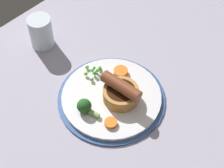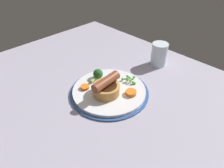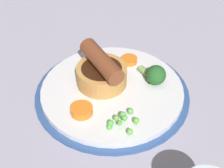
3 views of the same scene
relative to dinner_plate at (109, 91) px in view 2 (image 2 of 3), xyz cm
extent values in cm
cube|color=#9E99AD|center=(2.65, -0.94, -2.07)|extent=(110.00, 80.00, 3.00)
cylinder|color=#2D4C84|center=(0.00, 0.00, -0.32)|extent=(25.29, 25.29, 0.50)
cylinder|color=silver|center=(0.00, 0.00, 0.13)|extent=(23.26, 23.26, 1.40)
cylinder|color=#BC8442|center=(0.91, -2.09, 2.41)|extent=(8.25, 8.25, 3.15)
cylinder|color=#33190C|center=(0.91, -2.09, 3.83)|extent=(6.60, 6.60, 0.30)
cylinder|color=brown|center=(0.91, -2.09, 5.38)|extent=(3.56, 9.96, 2.80)
sphere|color=#4FA337|center=(2.18, 8.21, 1.95)|extent=(0.75, 0.75, 0.75)
sphere|color=green|center=(3.70, 7.37, 1.58)|extent=(0.96, 0.96, 0.96)
sphere|color=#58B13D|center=(1.45, 6.78, 1.82)|extent=(0.72, 0.72, 0.72)
sphere|color=#5CA535|center=(1.69, 6.77, 1.82)|extent=(0.72, 0.72, 0.72)
sphere|color=#64A448|center=(2.37, 7.10, 1.92)|extent=(0.88, 0.88, 0.88)
sphere|color=#63AA4D|center=(-0.06, 6.35, 1.50)|extent=(0.95, 0.95, 0.95)
sphere|color=#5CB536|center=(0.14, 8.58, 1.67)|extent=(0.93, 0.93, 0.93)
sphere|color=#51AF3D|center=(1.68, 7.84, 2.22)|extent=(0.86, 0.86, 0.86)
sphere|color=#65AF47|center=(1.89, 9.95, 1.49)|extent=(0.90, 0.90, 0.90)
sphere|color=#5CB34D|center=(1.56, 7.06, 2.06)|extent=(1.00, 1.00, 1.00)
sphere|color=#5BAD42|center=(4.06, 7.76, 1.26)|extent=(0.85, 0.85, 0.85)
sphere|color=#235623|center=(-7.10, 1.65, 2.49)|extent=(3.32, 3.32, 3.32)
cylinder|color=#7A9E56|center=(-6.63, -0.59, 1.41)|extent=(1.67, 2.77, 1.16)
cylinder|color=orange|center=(-5.74, -5.17, 1.28)|extent=(3.93, 3.93, 0.88)
cylinder|color=orange|center=(6.49, 3.00, 1.42)|extent=(4.66, 4.66, 1.18)
cylinder|color=silver|center=(0.83, 25.52, 3.79)|extent=(6.03, 6.03, 8.70)
camera|label=1|loc=(-37.62, -35.41, 70.55)|focal=60.00mm
camera|label=2|loc=(35.80, -34.14, 40.54)|focal=32.00mm
camera|label=3|loc=(19.22, 40.97, 41.45)|focal=60.00mm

